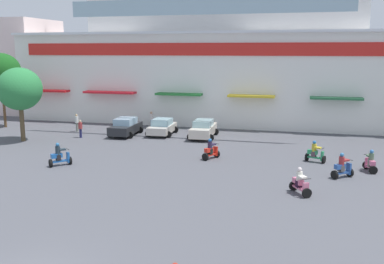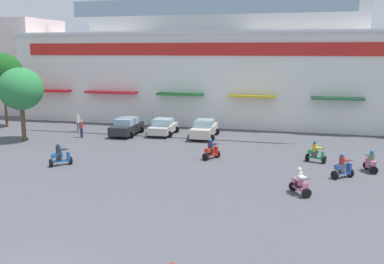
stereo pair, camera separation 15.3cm
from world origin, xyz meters
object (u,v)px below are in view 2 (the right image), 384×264
object	(u,v)px
parked_car_2	(204,129)
scooter_rider_7	(343,168)
scooter_rider_2	(211,151)
scooter_rider_3	(371,163)
scooter_rider_6	(316,153)
scooter_rider_1	(300,183)
plaza_tree_2	(3,72)
pedestrian_1	(78,122)
plaza_tree_0	(21,89)
scooter_rider_5	(60,156)
pedestrian_0	(81,127)
pedestrian_2	(152,119)
parked_car_0	(126,127)
parked_car_1	(163,127)

from	to	relation	value
parked_car_2	scooter_rider_7	world-z (taller)	parked_car_2
scooter_rider_2	scooter_rider_3	size ratio (longest dim) A/B	1.03
scooter_rider_2	scooter_rider_6	distance (m)	7.15
scooter_rider_1	plaza_tree_2	bearing A→B (deg)	154.51
scooter_rider_3	pedestrian_1	size ratio (longest dim) A/B	0.88
plaza_tree_0	scooter_rider_6	world-z (taller)	plaza_tree_0
scooter_rider_5	scooter_rider_7	xyz separation A→B (m)	(17.87, 1.79, 0.00)
plaza_tree_0	scooter_rider_5	world-z (taller)	plaza_tree_0
pedestrian_0	plaza_tree_0	bearing A→B (deg)	-147.56
scooter_rider_7	pedestrian_2	size ratio (longest dim) A/B	0.91
scooter_rider_2	scooter_rider_5	world-z (taller)	scooter_rider_5
scooter_rider_2	scooter_rider_6	bearing A→B (deg)	8.05
parked_car_0	scooter_rider_1	distance (m)	19.99
plaza_tree_0	plaza_tree_2	distance (m)	8.05
plaza_tree_0	scooter_rider_2	bearing A→B (deg)	-7.04
plaza_tree_0	scooter_rider_5	xyz separation A→B (m)	(7.31, -6.34, -3.72)
parked_car_2	pedestrian_1	xyz separation A→B (m)	(-12.17, -0.10, 0.15)
parked_car_1	scooter_rider_3	bearing A→B (deg)	-26.38
scooter_rider_3	scooter_rider_5	distance (m)	20.02
pedestrian_1	plaza_tree_0	bearing A→B (deg)	-113.12
scooter_rider_7	pedestrian_0	xyz separation A→B (m)	(-21.21, 7.08, 0.25)
scooter_rider_2	scooter_rider_3	bearing A→B (deg)	-3.48
plaza_tree_2	scooter_rider_2	size ratio (longest dim) A/B	4.87
parked_car_2	scooter_rider_7	bearing A→B (deg)	-42.05
scooter_rider_5	pedestrian_1	size ratio (longest dim) A/B	0.96
parked_car_0	parked_car_1	size ratio (longest dim) A/B	1.07
scooter_rider_5	pedestrian_0	size ratio (longest dim) A/B	1.00
scooter_rider_5	pedestrian_0	xyz separation A→B (m)	(-3.34, 8.86, 0.25)
plaza_tree_2	pedestrian_2	bearing A→B (deg)	11.02
parked_car_2	scooter_rider_2	size ratio (longest dim) A/B	3.00
plaza_tree_0	scooter_rider_3	world-z (taller)	plaza_tree_0
scooter_rider_3	pedestrian_0	size ratio (longest dim) A/B	0.92
scooter_rider_5	pedestrian_1	distance (m)	12.55
parked_car_0	scooter_rider_5	size ratio (longest dim) A/B	2.69
scooter_rider_7	pedestrian_2	bearing A→B (deg)	142.63
scooter_rider_1	parked_car_2	bearing A→B (deg)	122.04
parked_car_0	scooter_rider_5	bearing A→B (deg)	-90.34
parked_car_1	scooter_rider_5	size ratio (longest dim) A/B	2.51
pedestrian_2	parked_car_2	bearing A→B (deg)	-26.96
pedestrian_2	scooter_rider_2	bearing A→B (deg)	-51.63
parked_car_2	scooter_rider_1	distance (m)	15.88
parked_car_0	parked_car_2	xyz separation A→B (m)	(6.98, 0.73, 0.00)
scooter_rider_2	scooter_rider_5	bearing A→B (deg)	-155.21
scooter_rider_1	scooter_rider_6	world-z (taller)	scooter_rider_6
scooter_rider_2	pedestrian_0	world-z (taller)	pedestrian_0
parked_car_0	scooter_rider_3	world-z (taller)	parked_car_0
scooter_rider_1	scooter_rider_7	distance (m)	4.41
parked_car_2	scooter_rider_5	xyz separation A→B (m)	(-7.05, -11.55, -0.14)
pedestrian_0	scooter_rider_6	bearing A→B (deg)	-10.29
scooter_rider_6	plaza_tree_2	bearing A→B (deg)	167.68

